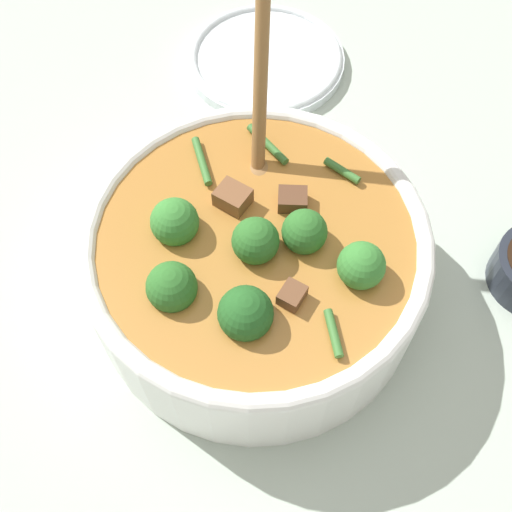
% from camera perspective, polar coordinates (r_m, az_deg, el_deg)
% --- Properties ---
extents(ground_plane, '(4.00, 4.00, 0.00)m').
position_cam_1_polar(ground_plane, '(0.61, 0.00, -3.03)').
color(ground_plane, '#ADBCAD').
extents(stew_bowl, '(0.32, 0.30, 0.28)m').
position_cam_1_polar(stew_bowl, '(0.56, -0.02, -0.35)').
color(stew_bowl, white).
rests_on(stew_bowl, ground_plane).
extents(empty_plate, '(0.19, 0.19, 0.02)m').
position_cam_1_polar(empty_plate, '(0.79, 1.13, 17.13)').
color(empty_plate, white).
rests_on(empty_plate, ground_plane).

